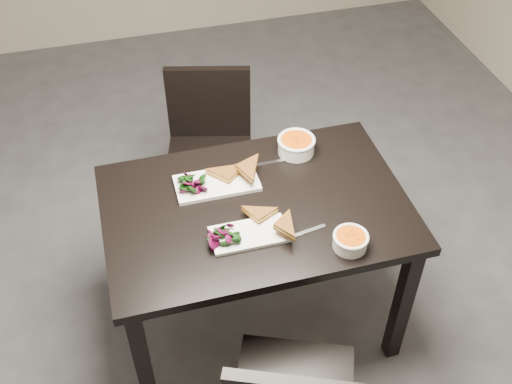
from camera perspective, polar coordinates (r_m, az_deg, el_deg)
ground at (r=3.17m, az=-6.55°, el=-8.10°), size 5.00×5.00×0.00m
table at (r=2.51m, az=-0.00°, el=-2.79°), size 1.20×0.80×0.75m
chair_far at (r=3.17m, az=-4.30°, el=4.59°), size 0.51×0.51×0.85m
plate_near at (r=2.32m, az=-0.64°, el=-3.91°), size 0.29×0.14×0.01m
sandwich_near at (r=2.32m, az=0.82°, el=-2.83°), size 0.18×0.16×0.05m
salad_near at (r=2.29m, az=-3.07°, el=-3.93°), size 0.09×0.08×0.04m
soup_bowl_near at (r=2.29m, az=8.69°, el=-4.40°), size 0.13×0.13×0.06m
cutlery_near at (r=2.34m, az=4.43°, el=-3.74°), size 0.18×0.05×0.00m
plate_far at (r=2.53m, az=-3.62°, el=0.81°), size 0.34×0.17×0.02m
sandwich_far at (r=2.50m, az=-2.13°, el=1.46°), size 0.21×0.21×0.06m
salad_far at (r=2.49m, az=-5.90°, el=0.94°), size 0.11×0.10×0.05m
soup_bowl_far at (r=2.66m, az=3.72°, el=4.40°), size 0.16×0.16×0.07m
cutlery_far at (r=2.63m, az=1.82°, el=2.82°), size 0.18×0.02×0.00m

